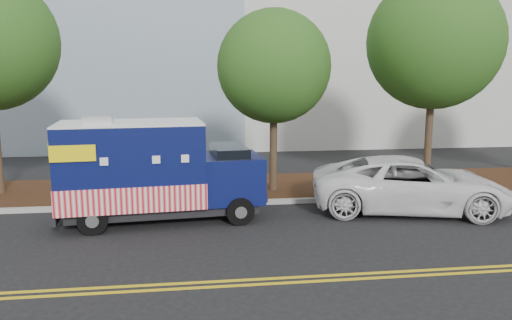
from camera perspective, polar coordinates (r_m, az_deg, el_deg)
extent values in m
plane|color=black|center=(14.68, -3.93, -6.67)|extent=(120.00, 120.00, 0.00)
cube|color=#9E9E99|center=(16.00, -4.25, -4.98)|extent=(120.00, 0.18, 0.15)
cube|color=black|center=(18.03, -4.64, -3.26)|extent=(120.00, 4.00, 0.15)
cube|color=gold|center=(10.50, -2.35, -13.60)|extent=(120.00, 0.10, 0.01)
cube|color=gold|center=(10.27, -2.22, -14.15)|extent=(120.00, 0.10, 0.01)
cylinder|color=#38281C|center=(17.20, 2.00, 1.69)|extent=(0.26, 0.26, 3.44)
sphere|color=#235919|center=(17.01, 2.06, 10.63)|extent=(3.82, 3.82, 3.82)
cylinder|color=#38281C|center=(19.02, 19.13, 2.90)|extent=(0.26, 0.26, 4.07)
sphere|color=#235919|center=(18.93, 19.70, 12.56)|extent=(4.68, 4.68, 4.68)
cube|color=#473828|center=(15.94, -7.38, -0.94)|extent=(0.06, 0.06, 2.40)
cube|color=black|center=(14.66, -10.49, -5.24)|extent=(5.37, 2.23, 0.26)
cube|color=#091045|center=(14.38, -14.01, -0.41)|extent=(4.10, 2.48, 2.24)
cube|color=red|center=(14.54, -13.88, -3.49)|extent=(4.14, 2.54, 0.70)
cube|color=white|center=(14.22, -14.20, 4.12)|extent=(4.10, 2.48, 0.06)
cube|color=#B7B7BA|center=(14.26, -17.61, 4.46)|extent=(0.81, 0.81, 0.21)
cube|color=#091045|center=(14.66, -2.91, -1.96)|extent=(1.85, 2.15, 1.31)
cube|color=black|center=(14.54, -3.11, 0.44)|extent=(1.09, 1.90, 0.61)
cube|color=black|center=(14.92, 0.37, -3.46)|extent=(0.24, 1.87, 0.28)
cube|color=black|center=(14.85, -21.60, -5.49)|extent=(0.35, 2.11, 0.26)
cube|color=#B7B7BA|center=(14.56, -21.83, -0.51)|extent=(0.18, 1.68, 1.78)
cube|color=#B7B7BA|center=(15.46, -12.88, 0.53)|extent=(1.68, 0.18, 1.03)
cube|color=yellow|center=(13.32, -20.25, 0.70)|extent=(1.12, 0.12, 0.42)
cube|color=yellow|center=(15.50, -19.18, 2.00)|extent=(1.12, 0.12, 0.42)
cylinder|color=black|center=(13.96, -1.84, -5.86)|extent=(0.80, 0.33, 0.79)
cylinder|color=black|center=(15.77, -3.13, -4.00)|extent=(0.80, 0.33, 0.79)
cylinder|color=black|center=(13.81, -18.16, -6.54)|extent=(0.80, 0.33, 0.79)
cylinder|color=black|center=(15.64, -17.50, -4.58)|extent=(0.80, 0.33, 0.79)
imported|color=white|center=(15.95, 17.29, -2.68)|extent=(6.43, 4.05, 1.65)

